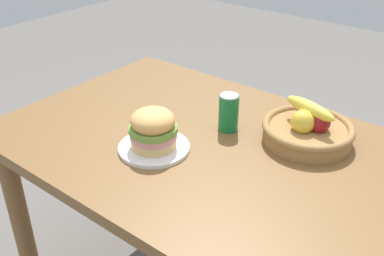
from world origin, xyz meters
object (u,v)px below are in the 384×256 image
Objects in this scene: sandwich at (153,129)px; fruit_basket at (308,129)px; soda_can at (229,113)px; plate at (154,148)px.

sandwich is 0.52× the size of fruit_basket.
sandwich reaches higher than soda_can.
fruit_basket is at bearing 21.64° from soda_can.
soda_can reaches higher than plate.
plate is at bearing -135.32° from fruit_basket.
plate is at bearing 0.00° from sandwich.
fruit_basket is at bearing 44.68° from plate.
fruit_basket reaches higher than soda_can.
soda_can is 0.26m from fruit_basket.
sandwich is 1.19× the size of soda_can.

